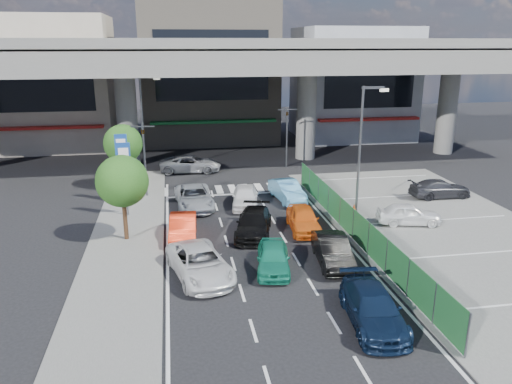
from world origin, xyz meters
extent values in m
plane|color=black|center=(0.00, 0.00, 0.00)|extent=(120.00, 120.00, 0.00)
cube|color=#5E5E5B|center=(11.00, 2.00, 0.03)|extent=(12.00, 28.00, 0.06)
cube|color=#5E5E5B|center=(-7.00, 4.00, 0.06)|extent=(4.00, 30.00, 0.12)
cylinder|color=slate|center=(-8.00, 22.00, 4.00)|extent=(1.80, 1.80, 8.00)
cylinder|color=slate|center=(8.00, 22.00, 4.00)|extent=(1.80, 1.80, 8.00)
cylinder|color=slate|center=(22.00, 22.00, 4.00)|extent=(1.80, 1.80, 8.00)
cube|color=slate|center=(0.00, 22.00, 9.00)|extent=(64.00, 14.00, 2.00)
cube|color=slate|center=(0.00, 15.20, 10.30)|extent=(64.00, 0.40, 0.90)
cube|color=slate|center=(0.00, 28.80, 10.30)|extent=(64.00, 0.40, 0.90)
cube|color=#AA9C89|center=(-16.00, 32.00, 6.50)|extent=(12.00, 10.00, 13.00)
cube|color=red|center=(-16.00, 26.90, 2.80)|extent=(10.80, 1.60, 0.25)
cube|color=black|center=(-16.00, 26.98, 7.15)|extent=(9.60, 0.10, 5.85)
cube|color=gray|center=(0.00, 33.00, 7.50)|extent=(14.00, 10.00, 15.00)
cube|color=#156D2E|center=(0.00, 27.90, 2.80)|extent=(12.60, 1.60, 0.25)
cube|color=black|center=(0.00, 27.98, 8.25)|extent=(11.20, 0.10, 6.75)
cube|color=gray|center=(16.00, 32.00, 6.00)|extent=(12.00, 10.00, 12.00)
cube|color=red|center=(16.00, 26.90, 2.80)|extent=(10.80, 1.60, 0.25)
cube|color=black|center=(16.00, 26.98, 6.60)|extent=(9.60, 0.10, 5.40)
cylinder|color=#595B60|center=(-6.20, 12.00, 2.60)|extent=(0.14, 0.14, 5.20)
cube|color=#595B60|center=(-6.20, 12.00, 5.00)|extent=(1.60, 0.08, 0.08)
imported|color=black|center=(-6.20, 12.00, 4.70)|extent=(0.26, 1.24, 0.50)
cylinder|color=#595B60|center=(5.50, 19.00, 2.60)|extent=(0.14, 0.14, 5.20)
cube|color=#595B60|center=(5.50, 19.00, 5.00)|extent=(1.60, 0.08, 0.08)
imported|color=black|center=(5.50, 19.00, 4.70)|extent=(0.26, 1.24, 0.50)
cylinder|color=#595B60|center=(7.00, 6.00, 4.00)|extent=(0.16, 0.16, 8.00)
cube|color=#595B60|center=(7.60, 6.00, 7.90)|extent=(1.40, 0.15, 0.15)
cube|color=silver|center=(8.30, 6.00, 7.75)|extent=(0.50, 0.22, 0.18)
cylinder|color=#595B60|center=(-6.50, 18.00, 4.00)|extent=(0.16, 0.16, 8.00)
cube|color=#595B60|center=(-5.90, 18.00, 7.90)|extent=(1.40, 0.15, 0.15)
cube|color=silver|center=(-5.20, 18.00, 7.75)|extent=(0.50, 0.22, 0.18)
cylinder|color=#595B60|center=(-7.20, 8.00, 1.10)|extent=(0.10, 0.10, 2.20)
cube|color=navy|center=(-7.20, 8.00, 3.20)|extent=(0.80, 0.12, 3.00)
cube|color=white|center=(-7.20, 7.93, 3.20)|extent=(0.60, 0.02, 2.40)
cylinder|color=#595B60|center=(-7.60, 11.00, 1.10)|extent=(0.10, 0.10, 2.20)
cube|color=navy|center=(-7.60, 11.00, 3.20)|extent=(0.80, 0.12, 3.00)
cube|color=white|center=(-7.60, 10.93, 3.20)|extent=(0.60, 0.02, 2.40)
cylinder|color=#382314|center=(-7.00, 4.00, 1.20)|extent=(0.24, 0.24, 2.40)
sphere|color=#1C4D16|center=(-7.00, 4.00, 3.40)|extent=(2.80, 2.80, 2.80)
cylinder|color=#382314|center=(-7.80, 14.50, 1.20)|extent=(0.24, 0.24, 2.40)
sphere|color=#1C4D16|center=(-7.80, 14.50, 3.40)|extent=(2.80, 2.80, 2.80)
imported|color=#0D1B33|center=(3.03, -6.29, 0.68)|extent=(2.34, 4.83, 1.36)
imported|color=silver|center=(-3.28, -1.14, 0.69)|extent=(3.35, 5.35, 1.38)
imported|color=#1A8A69|center=(0.20, -1.00, 0.65)|extent=(2.19, 4.03, 1.30)
imported|color=black|center=(3.22, -0.78, 0.69)|extent=(1.88, 4.32, 1.38)
imported|color=#F53617|center=(-3.91, 3.65, 0.68)|extent=(1.68, 4.18, 1.35)
imported|color=black|center=(0.05, 3.69, 0.67)|extent=(2.96, 4.95, 1.34)
imported|color=orange|center=(2.98, 3.85, 0.69)|extent=(1.95, 4.17, 1.38)
imported|color=silver|center=(-3.02, 9.19, 0.69)|extent=(2.49, 5.06, 1.38)
imported|color=white|center=(0.31, 8.72, 0.69)|extent=(2.24, 4.26, 1.38)
imported|color=#4F95C0|center=(3.37, 9.64, 0.69)|extent=(1.97, 4.34, 1.38)
imported|color=#94959B|center=(-2.85, 18.59, 0.70)|extent=(5.22, 2.71, 1.40)
imported|color=white|center=(9.39, 3.66, 0.70)|extent=(3.97, 2.27, 1.27)
imported|color=#2E2E33|center=(14.00, 8.32, 0.68)|extent=(4.29, 1.77, 1.24)
cone|color=#DA430C|center=(6.77, 5.77, 0.42)|extent=(0.48, 0.48, 0.73)
camera|label=1|loc=(-4.31, -22.36, 10.51)|focal=35.00mm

